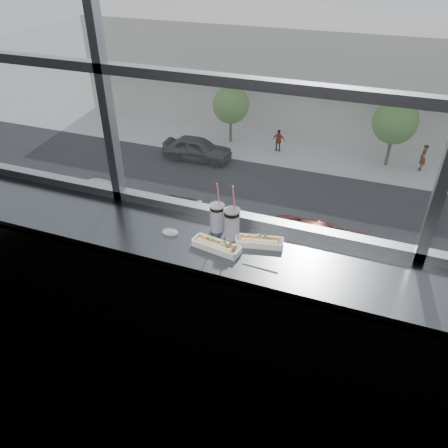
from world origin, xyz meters
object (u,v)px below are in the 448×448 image
(tree_left, at_px, (231,105))
(wrapper, at_px, (170,232))
(pedestrian_c, at_px, (423,155))
(pedestrian_a, at_px, (279,138))
(car_near_a, at_px, (103,193))
(soda_cup_right, at_px, (232,222))
(car_near_b, at_px, (195,212))
(hotdog_tray_right, at_px, (259,241))
(tree_center, at_px, (395,122))
(car_near_c, at_px, (324,237))
(soda_cup_left, at_px, (217,216))
(car_far_a, at_px, (197,145))
(hotdog_tray_left, at_px, (216,245))
(loose_straw, at_px, (260,268))

(tree_left, bearing_deg, wrapper, -70.78)
(pedestrian_c, bearing_deg, pedestrian_a, -87.40)
(pedestrian_a, relative_size, tree_left, 0.46)
(car_near_a, height_order, tree_left, tree_left)
(soda_cup_right, relative_size, car_near_b, 0.06)
(pedestrian_c, bearing_deg, soda_cup_right, -7.51)
(car_near_a, bearing_deg, pedestrian_c, -54.77)
(pedestrian_a, bearing_deg, hotdog_tray_right, 103.10)
(tree_left, bearing_deg, tree_center, 0.00)
(car_near_c, bearing_deg, wrapper, -175.91)
(hotdog_tray_right, relative_size, soda_cup_left, 0.86)
(car_near_c, xyz_separation_m, car_near_a, (-12.90, 0.00, -0.11))
(pedestrian_a, height_order, tree_center, tree_center)
(soda_cup_left, height_order, pedestrian_c, soda_cup_left)
(hotdog_tray_right, distance_m, pedestrian_a, 30.59)
(car_far_a, height_order, pedestrian_c, car_far_a)
(wrapper, relative_size, tree_center, 0.02)
(wrapper, distance_m, tree_center, 29.72)
(hotdog_tray_left, relative_size, pedestrian_c, 0.14)
(hotdog_tray_right, xyz_separation_m, soda_cup_right, (-0.18, 0.01, 0.08))
(hotdog_tray_left, relative_size, wrapper, 3.01)
(soda_cup_right, relative_size, car_far_a, 0.06)
(loose_straw, distance_m, tree_left, 31.64)
(hotdog_tray_left, relative_size, soda_cup_right, 0.82)
(soda_cup_right, height_order, loose_straw, soda_cup_right)
(soda_cup_right, xyz_separation_m, pedestrian_c, (3.72, 28.21, -11.07))
(hotdog_tray_left, xyz_separation_m, pedestrian_a, (-6.24, 27.90, -11.09))
(loose_straw, relative_size, wrapper, 2.06)
(soda_cup_left, distance_m, soda_cup_right, 0.12)
(loose_straw, relative_size, car_near_c, 0.03)
(car_near_a, distance_m, car_near_b, 5.92)
(car_near_b, bearing_deg, car_far_a, 22.39)
(wrapper, relative_size, car_near_c, 0.02)
(hotdog_tray_left, xyz_separation_m, hotdog_tray_right, (0.22, 0.13, -0.00))
(car_near_a, bearing_deg, soda_cup_left, -138.89)
(hotdog_tray_right, relative_size, car_far_a, 0.04)
(car_far_a, bearing_deg, pedestrian_c, -77.84)
(hotdog_tray_left, bearing_deg, loose_straw, -5.54)
(pedestrian_a, bearing_deg, car_near_b, 82.06)
(hotdog_tray_right, distance_m, car_near_c, 19.62)
(tree_left, distance_m, tree_center, 11.70)
(tree_center, bearing_deg, wrapper, -93.71)
(loose_straw, bearing_deg, car_near_c, 97.62)
(hotdog_tray_right, height_order, wrapper, hotdog_tray_right)
(car_near_c, distance_m, tree_left, 15.31)
(car_far_a, bearing_deg, tree_left, -17.72)
(wrapper, distance_m, car_near_b, 21.08)
(car_near_a, bearing_deg, hotdog_tray_left, -139.08)
(pedestrian_a, bearing_deg, car_near_c, 114.88)
(soda_cup_left, xyz_separation_m, tree_left, (-10.12, 28.14, -9.25))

